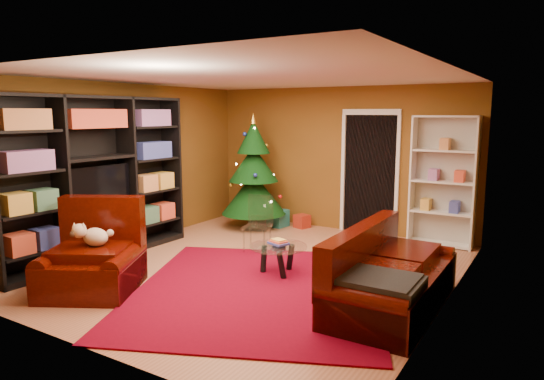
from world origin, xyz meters
The scene contains 17 objects.
floor centered at (0.00, 0.00, -0.03)m, with size 5.00×5.50×0.05m, color #A25F42.
ceiling centered at (0.00, 0.00, 2.62)m, with size 5.00×5.50×0.05m, color silver.
wall_back centered at (0.00, 2.77, 1.30)m, with size 5.00×0.05×2.60m, color brown.
wall_left centered at (-2.52, 0.00, 1.30)m, with size 0.05×5.50×2.60m, color brown.
wall_right centered at (2.52, 0.00, 1.30)m, with size 0.05×5.50×2.60m, color brown.
doorway centered at (0.60, 2.73, 1.05)m, with size 1.06×0.60×2.16m, color black, non-canonical shape.
rug centered at (0.45, -0.69, 0.01)m, with size 2.89×3.37×0.02m, color #680014.
media_unit centered at (-2.27, -0.79, 1.19)m, with size 0.47×3.10×2.37m, color black, non-canonical shape.
christmas_tree centered at (-1.40, 2.05, 1.04)m, with size 1.21×1.21×2.15m, color black, non-canonical shape.
gift_box_teal centered at (-1.04, 2.33, 0.16)m, with size 0.32×0.32×0.32m, color #1B7073.
gift_box_red centered at (-0.60, 2.48, 0.12)m, with size 0.24×0.24×0.24m, color maroon.
white_bookshelf centered at (1.89, 2.57, 1.05)m, with size 1.00×0.36×2.15m, color white, non-canonical shape.
armchair centered at (-1.23, -1.75, 0.44)m, with size 1.14×1.14×0.89m, color black, non-canonical shape.
dog centered at (-1.21, -1.69, 0.66)m, with size 0.40×0.30×0.29m, color beige, non-canonical shape.
sofa centered at (2.02, -0.35, 0.45)m, with size 2.09×0.94×0.90m, color black, non-canonical shape.
coffee_table centered at (0.37, -0.05, 0.20)m, with size 0.77×0.77×0.48m, color gray, non-canonical shape.
acrylic_chair centered at (-0.45, 0.70, 0.39)m, with size 0.40×0.44×0.78m, color #66605B, non-canonical shape.
Camera 1 is at (3.53, -5.41, 2.14)m, focal length 32.00 mm.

